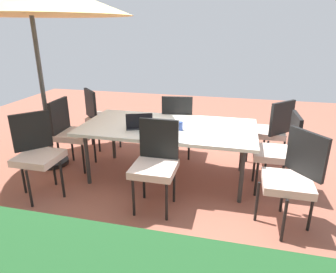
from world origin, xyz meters
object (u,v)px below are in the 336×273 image
at_px(laptop, 139,125).
at_px(chair_north, 156,161).
at_px(chair_south, 178,122).
at_px(chair_northeast, 37,151).
at_px(chair_southwest, 271,129).
at_px(dining_table, 168,129).
at_px(chair_southeast, 100,115).
at_px(cup, 180,126).
at_px(chair_northwest, 293,176).
at_px(chair_east, 71,130).
at_px(chair_west, 279,149).

bearing_deg(laptop, chair_north, 103.63).
bearing_deg(laptop, chair_south, -129.76).
distance_m(chair_northeast, chair_southwest, 3.08).
xyz_separation_m(dining_table, chair_southeast, (1.32, -0.79, -0.13)).
height_order(chair_north, cup, chair_north).
relative_size(chair_northwest, laptop, 2.54).
xyz_separation_m(chair_north, chair_northwest, (-1.39, 0.01, 0.00)).
relative_size(chair_southeast, chair_east, 1.00).
bearing_deg(chair_southwest, chair_east, -31.22).
bearing_deg(dining_table, chair_northeast, 28.68).
height_order(chair_northeast, chair_southwest, same).
height_order(dining_table, chair_east, chair_east).
relative_size(dining_table, chair_west, 2.24).
xyz_separation_m(dining_table, chair_southwest, (-1.33, -0.70, -0.13)).
height_order(chair_northeast, cup, chair_northeast).
xyz_separation_m(chair_south, laptop, (0.30, 0.88, 0.22)).
bearing_deg(chair_east, chair_northeast, 178.36).
xyz_separation_m(chair_northeast, chair_north, (-1.42, -0.06, 0.00)).
xyz_separation_m(chair_southwest, cup, (1.14, 0.83, 0.23)).
relative_size(chair_southeast, chair_north, 1.00).
height_order(chair_northeast, chair_west, same).
distance_m(chair_south, chair_east, 1.54).
relative_size(chair_northeast, chair_east, 1.00).
xyz_separation_m(chair_northeast, chair_southeast, (-0.06, -1.55, 0.00)).
relative_size(dining_table, chair_southwest, 2.24).
bearing_deg(chair_southeast, chair_north, 176.94).
relative_size(chair_north, laptop, 2.54).
bearing_deg(laptop, chair_east, -30.09).
distance_m(chair_south, chair_southwest, 1.35).
distance_m(chair_southwest, chair_west, 0.73).
height_order(chair_southwest, chair_east, same).
bearing_deg(chair_south, chair_southwest, 171.58).
bearing_deg(chair_northwest, chair_south, -174.49).
height_order(chair_northeast, chair_east, same).
height_order(chair_southeast, chair_southwest, same).
distance_m(dining_table, chair_northwest, 1.59).
xyz_separation_m(chair_northeast, chair_west, (-2.75, -0.73, 0.00)).
xyz_separation_m(chair_southeast, laptop, (-1.00, 0.97, 0.22)).
bearing_deg(chair_north, chair_south, 91.93).
relative_size(chair_northeast, laptop, 2.54).
distance_m(chair_southeast, chair_south, 1.31).
bearing_deg(chair_north, chair_east, 153.82).
relative_size(chair_south, chair_east, 1.00).
bearing_deg(cup, chair_south, -76.08).
xyz_separation_m(laptop, cup, (-0.51, -0.05, 0.01)).
bearing_deg(chair_northwest, chair_east, -144.21).
bearing_deg(chair_northwest, chair_north, -130.62).
height_order(chair_southwest, cup, chair_southwest).
bearing_deg(chair_southwest, laptop, -17.67).
distance_m(chair_northeast, chair_north, 1.42).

